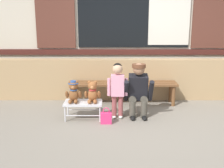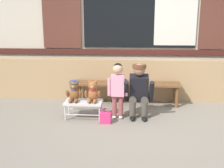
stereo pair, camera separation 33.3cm
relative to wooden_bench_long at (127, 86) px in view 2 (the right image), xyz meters
The scene contains 10 objects.
ground_plane 1.15m from the wooden_bench_long, 77.31° to the right, with size 60.00×60.00×0.00m, color gray.
brick_low_wall 0.44m from the wooden_bench_long, 56.81° to the left, with size 7.42×0.25×0.85m, color tan.
shop_facade 1.74m from the wooden_bench_long, 74.65° to the left, with size 7.57×0.26×3.72m.
wooden_bench_long is the anchor object (origin of this frame).
small_display_bench 1.11m from the wooden_bench_long, 130.52° to the right, with size 0.64×0.36×0.30m.
teddy_bear_with_hat 1.22m from the wooden_bench_long, 136.35° to the right, with size 0.28×0.27×0.36m.
teddy_bear_plain 1.01m from the wooden_bench_long, 123.63° to the right, with size 0.28×0.26×0.36m.
child_standing 0.84m from the wooden_bench_long, 99.54° to the right, with size 0.35×0.18×0.96m.
adult_crouching 0.77m from the wooden_bench_long, 72.29° to the right, with size 0.50×0.49×0.95m.
handbag_on_ground 1.14m from the wooden_bench_long, 107.02° to the right, with size 0.18×0.11×0.27m.
Camera 2 is at (-0.13, -4.30, 1.70)m, focal length 44.79 mm.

